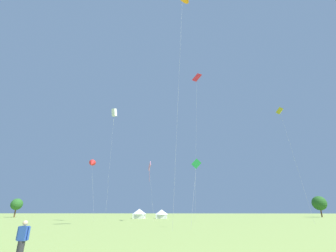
{
  "coord_description": "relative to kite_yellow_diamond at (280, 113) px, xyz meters",
  "views": [
    {
      "loc": [
        1.7,
        -5.44,
        2.14
      ],
      "look_at": [
        0.0,
        32.0,
        15.73
      ],
      "focal_mm": 25.01,
      "sensor_mm": 36.0,
      "label": 1
    }
  ],
  "objects": [
    {
      "name": "kite_yellow_diamond",
      "position": [
        0.0,
        0.0,
        0.0
      ],
      "size": [
        2.53,
        1.77,
        21.87
      ],
      "color": "yellow",
      "rests_on": "ground"
    },
    {
      "name": "kite_green_diamond",
      "position": [
        -17.92,
        -10.88,
        -12.19
      ],
      "size": [
        1.83,
        2.26,
        9.17
      ],
      "color": "green",
      "rests_on": "ground"
    },
    {
      "name": "kite_white_box",
      "position": [
        -36.01,
        8.37,
        4.36
      ],
      "size": [
        1.33,
        1.51,
        25.83
      ],
      "color": "white",
      "rests_on": "ground"
    },
    {
      "name": "kite_red_delta",
      "position": [
        -40.62,
        9.57,
        -7.96
      ],
      "size": [
        2.97,
        2.17,
        13.47
      ],
      "color": "red",
      "rests_on": "ground"
    },
    {
      "name": "festival_tent_center",
      "position": [
        -25.51,
        27.49,
        -19.07
      ],
      "size": [
        3.77,
        3.77,
        2.45
      ],
      "color": "white",
      "rests_on": "ground"
    },
    {
      "name": "festival_tent_right",
      "position": [
        -31.94,
        27.49,
        -18.97
      ],
      "size": [
        4.07,
        4.07,
        2.65
      ],
      "color": "white",
      "rests_on": "ground"
    },
    {
      "name": "person_spectator",
      "position": [
        -27.28,
        -32.89,
        -19.58
      ],
      "size": [
        0.57,
        0.28,
        1.73
      ],
      "color": "#2D2D33",
      "rests_on": "ground"
    },
    {
      "name": "tree_distant_right",
      "position": [
        -76.93,
        39.41,
        -16.19
      ],
      "size": [
        3.83,
        3.83,
        6.18
      ],
      "color": "brown",
      "rests_on": "ground"
    },
    {
      "name": "tree_distant_left",
      "position": [
        28.98,
        45.18,
        -15.82
      ],
      "size": [
        4.78,
        4.78,
        7.01
      ],
      "color": "brown",
      "rests_on": "ground"
    },
    {
      "name": "kite_red_diamond",
      "position": [
        -15.67,
        5.56,
        11.75
      ],
      "size": [
        3.0,
        2.66,
        33.94
      ],
      "color": "red",
      "rests_on": "ground"
    },
    {
      "name": "kite_pink_diamond",
      "position": [
        -27.08,
        9.74,
        -8.83
      ],
      "size": [
        1.7,
        2.21,
        12.98
      ],
      "color": "pink",
      "rests_on": "ground"
    }
  ]
}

